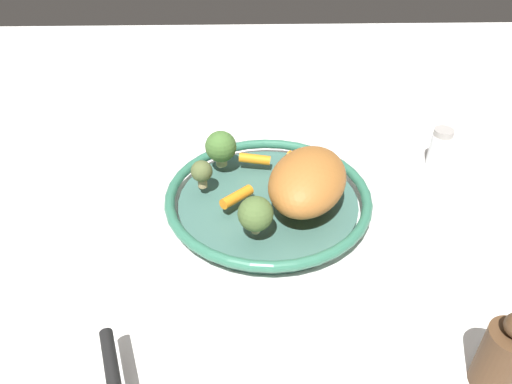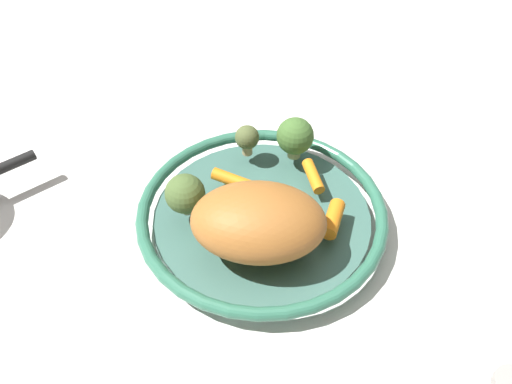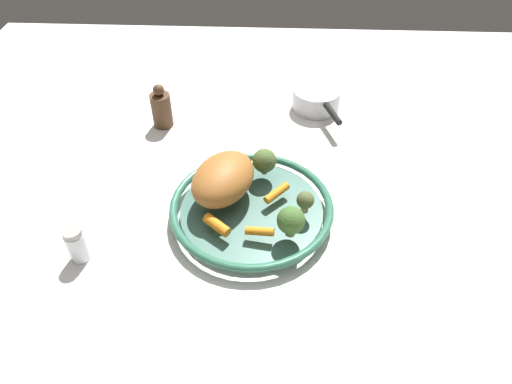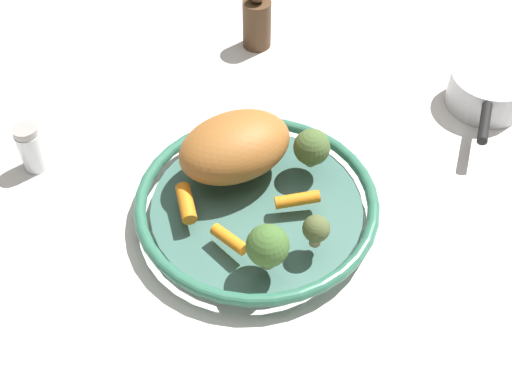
# 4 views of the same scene
# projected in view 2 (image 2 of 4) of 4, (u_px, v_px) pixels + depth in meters

# --- Properties ---
(ground_plane) EXTENTS (1.90, 1.90, 0.00)m
(ground_plane) POSITION_uv_depth(u_px,v_px,m) (262.00, 224.00, 0.71)
(ground_plane) COLOR silver
(serving_bowl) EXTENTS (0.35, 0.35, 0.04)m
(serving_bowl) POSITION_uv_depth(u_px,v_px,m) (262.00, 214.00, 0.69)
(serving_bowl) COLOR #3D665B
(serving_bowl) RESTS_ON ground_plane
(roast_chicken_piece) EXTENTS (0.18, 0.20, 0.08)m
(roast_chicken_piece) POSITION_uv_depth(u_px,v_px,m) (258.00, 222.00, 0.60)
(roast_chicken_piece) COLOR #A2622A
(roast_chicken_piece) RESTS_ON serving_bowl
(baby_carrot_back) EXTENTS (0.06, 0.06, 0.02)m
(baby_carrot_back) POSITION_uv_depth(u_px,v_px,m) (233.00, 180.00, 0.70)
(baby_carrot_back) COLOR orange
(baby_carrot_back) RESTS_ON serving_bowl
(baby_carrot_left) EXTENTS (0.06, 0.02, 0.02)m
(baby_carrot_left) POSITION_uv_depth(u_px,v_px,m) (313.00, 176.00, 0.71)
(baby_carrot_left) COLOR orange
(baby_carrot_left) RESTS_ON serving_bowl
(baby_carrot_center) EXTENTS (0.06, 0.05, 0.02)m
(baby_carrot_center) POSITION_uv_depth(u_px,v_px,m) (333.00, 219.00, 0.65)
(baby_carrot_center) COLOR orange
(baby_carrot_center) RESTS_ON serving_bowl
(broccoli_floret_small) EXTENTS (0.04, 0.04, 0.05)m
(broccoli_floret_small) POSITION_uv_depth(u_px,v_px,m) (247.00, 138.00, 0.74)
(broccoli_floret_small) COLOR tan
(broccoli_floret_small) RESTS_ON serving_bowl
(broccoli_floret_mid) EXTENTS (0.05, 0.05, 0.06)m
(broccoli_floret_mid) POSITION_uv_depth(u_px,v_px,m) (185.00, 194.00, 0.65)
(broccoli_floret_mid) COLOR tan
(broccoli_floret_mid) RESTS_ON serving_bowl
(broccoli_floret_large) EXTENTS (0.06, 0.06, 0.07)m
(broccoli_floret_large) POSITION_uv_depth(u_px,v_px,m) (295.00, 137.00, 0.73)
(broccoli_floret_large) COLOR tan
(broccoli_floret_large) RESTS_ON serving_bowl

